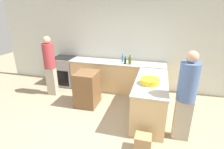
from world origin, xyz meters
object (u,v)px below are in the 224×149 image
object	(u,v)px
water_bottle_blue	(123,59)
mixing_bowl	(150,81)
person_by_range	(50,64)
range_oven	(65,71)
person_at_peninsula	(186,94)
paper_bag	(143,143)
island_table	(87,89)
wine_bottle_dark	(125,61)
olive_oil_bottle	(130,61)

from	to	relation	value
water_bottle_blue	mixing_bowl	bearing A→B (deg)	-58.51
person_by_range	water_bottle_blue	bearing A→B (deg)	23.98
mixing_bowl	range_oven	bearing A→B (deg)	153.60
person_by_range	person_at_peninsula	distance (m)	3.55
mixing_bowl	person_at_peninsula	bearing A→B (deg)	-30.01
person_by_range	person_at_peninsula	xyz separation A→B (m)	(3.41, -0.98, 0.01)
person_by_range	paper_bag	distance (m)	3.23
island_table	paper_bag	world-z (taller)	island_table
paper_bag	mixing_bowl	bearing A→B (deg)	90.09
wine_bottle_dark	olive_oil_bottle	world-z (taller)	olive_oil_bottle
person_by_range	paper_bag	xyz separation A→B (m)	(2.75, -1.50, -0.77)
mixing_bowl	paper_bag	distance (m)	1.21
water_bottle_blue	wine_bottle_dark	world-z (taller)	water_bottle_blue
island_table	water_bottle_blue	world-z (taller)	water_bottle_blue
island_table	person_at_peninsula	bearing A→B (deg)	-17.78
person_by_range	mixing_bowl	bearing A→B (deg)	-12.22
person_at_peninsula	paper_bag	distance (m)	1.15
person_by_range	person_at_peninsula	bearing A→B (deg)	-15.98
range_oven	person_by_range	xyz separation A→B (m)	(0.03, -0.78, 0.47)
range_oven	paper_bag	xyz separation A→B (m)	(2.78, -2.29, -0.30)
wine_bottle_dark	paper_bag	xyz separation A→B (m)	(0.77, -2.18, -0.82)
wine_bottle_dark	person_at_peninsula	world-z (taller)	person_at_peninsula
mixing_bowl	paper_bag	size ratio (longest dim) A/B	1.25
island_table	person_at_peninsula	distance (m)	2.37
paper_bag	person_at_peninsula	bearing A→B (deg)	38.62
water_bottle_blue	wine_bottle_dark	distance (m)	0.19
paper_bag	person_by_range	bearing A→B (deg)	151.36
island_table	mixing_bowl	bearing A→B (deg)	-11.91
island_table	paper_bag	bearing A→B (deg)	-38.56
mixing_bowl	person_at_peninsula	size ratio (longest dim) A/B	0.22
wine_bottle_dark	paper_bag	size ratio (longest dim) A/B	0.68
mixing_bowl	olive_oil_bottle	bearing A→B (deg)	116.61
person_at_peninsula	mixing_bowl	bearing A→B (deg)	149.99
water_bottle_blue	wine_bottle_dark	xyz separation A→B (m)	(0.11, -0.16, -0.01)
island_table	olive_oil_bottle	world-z (taller)	olive_oil_bottle
range_oven	person_by_range	size ratio (longest dim) A/B	0.54
olive_oil_bottle	paper_bag	xyz separation A→B (m)	(0.63, -2.16, -0.84)
person_by_range	range_oven	bearing A→B (deg)	92.16
mixing_bowl	water_bottle_blue	world-z (taller)	water_bottle_blue
olive_oil_bottle	person_by_range	size ratio (longest dim) A/B	0.15
mixing_bowl	water_bottle_blue	size ratio (longest dim) A/B	1.60
mixing_bowl	paper_bag	xyz separation A→B (m)	(0.00, -0.91, -0.80)
olive_oil_bottle	paper_bag	bearing A→B (deg)	-73.74
paper_bag	wine_bottle_dark	bearing A→B (deg)	109.38
mixing_bowl	person_by_range	bearing A→B (deg)	167.78
water_bottle_blue	person_at_peninsula	xyz separation A→B (m)	(1.53, -1.81, -0.06)
water_bottle_blue	olive_oil_bottle	size ratio (longest dim) A/B	0.91
mixing_bowl	olive_oil_bottle	xyz separation A→B (m)	(-0.63, 1.26, 0.05)
island_table	person_by_range	xyz separation A→B (m)	(-1.20, 0.27, 0.48)
mixing_bowl	wine_bottle_dark	size ratio (longest dim) A/B	1.85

